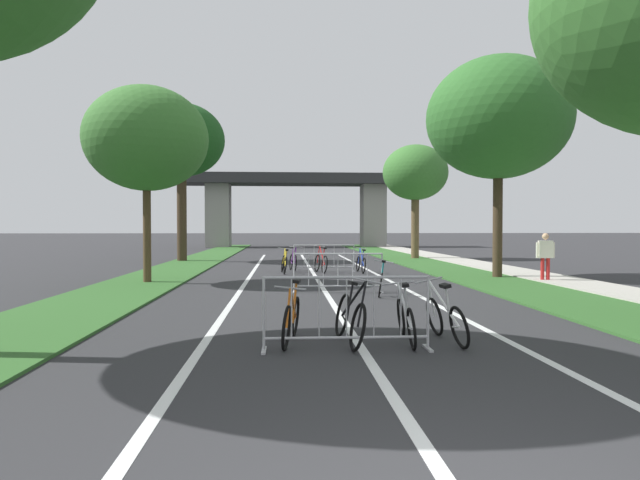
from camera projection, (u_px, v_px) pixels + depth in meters
The scene contains 24 objects.
grass_verge_left at pixel (187, 265), 25.15m from camera, with size 2.54×54.61×0.05m, color #2D5B26.
grass_verge_right at pixel (425, 264), 25.86m from camera, with size 2.54×54.61×0.05m, color #2D5B26.
sidewalk_path_right at pixel (472, 263), 26.00m from camera, with size 1.87×54.61×0.08m, color #ADA89E.
lane_stripe_center at pixel (316, 278), 18.98m from camera, with size 0.14×31.59×0.01m, color silver.
lane_stripe_right_lane at pixel (383, 278), 19.13m from camera, with size 0.14×31.59×0.01m, color silver.
lane_stripe_left_lane at pixel (248, 278), 18.83m from camera, with size 0.14×31.59×0.01m, color silver.
overpass_bridge at pixel (296, 194), 48.14m from camera, with size 20.26×4.20×6.24m.
tree_left_oak_mid at pixel (146, 139), 17.08m from camera, with size 3.75×3.75×6.03m.
tree_left_pine_far at pixel (181, 141), 27.85m from camera, with size 4.29×4.29×7.89m.
tree_right_cypress_far at pixel (498, 118), 18.81m from camera, with size 4.81×4.81×7.45m.
tree_right_pine_near at pixel (415, 173), 30.11m from camera, with size 3.50×3.50×6.16m.
crowd_barrier_nearest at pixel (347, 313), 7.86m from camera, with size 2.38×0.45×1.05m.
crowd_barrier_second at pixel (338, 273), 14.74m from camera, with size 2.40×0.58×1.05m.
crowd_barrier_third at pixel (324, 258), 21.60m from camera, with size 2.38×0.46×1.05m.
bicycle_purple_0 at pixel (293, 261), 22.03m from camera, with size 0.52×1.61×0.99m.
bicycle_orange_1 at pixel (291, 319), 8.33m from camera, with size 0.45×1.62×0.94m.
bicycle_silver_2 at pixel (406, 319), 8.37m from camera, with size 0.53×1.65×0.93m.
bicycle_white_3 at pixel (446, 319), 8.40m from camera, with size 0.54×1.63×0.95m.
bicycle_red_4 at pixel (321, 263), 21.14m from camera, with size 0.49×1.66×1.03m.
bicycle_blue_5 at pixel (361, 263), 21.23m from camera, with size 0.50×1.67×0.95m.
bicycle_yellow_6 at pixel (284, 263), 20.91m from camera, with size 0.55×1.69×0.95m.
bicycle_teal_7 at pixel (381, 281), 14.24m from camera, with size 0.63×1.69×0.91m.
bicycle_black_8 at pixel (350, 318), 8.30m from camera, with size 0.59×1.76×1.04m.
pedestrian_in_red_jacket at pixel (545, 252), 17.52m from camera, with size 0.55×0.35×1.54m.
Camera 1 is at (-1.11, -3.11, 1.74)m, focal length 31.42 mm.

